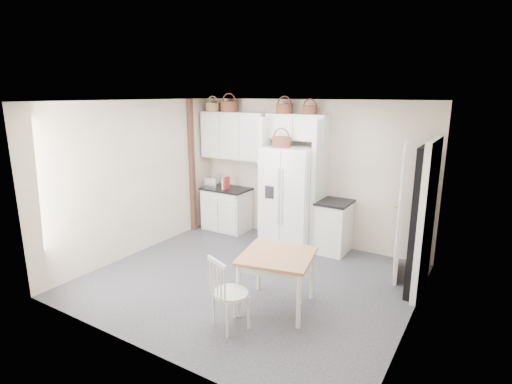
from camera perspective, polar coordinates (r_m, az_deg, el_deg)
The scene contains 27 objects.
floor at distance 6.08m, azimuth -0.94°, elevation -12.46°, with size 4.50×4.50×0.00m, color #2E2E30.
ceiling at distance 5.45m, azimuth -1.05°, elevation 12.86°, with size 4.50×4.50×0.00m, color white.
wall_back at distance 7.35m, azimuth 7.44°, elevation 2.81°, with size 4.50×4.50×0.00m, color #B6AC97.
wall_left at distance 7.06m, azimuth -16.57°, elevation 1.90°, with size 4.00×4.00×0.00m, color #B6AC97.
wall_right at distance 4.84m, azimuth 22.10°, elevation -3.94°, with size 4.00×4.00×0.00m, color #B6AC97.
refrigerator at distance 7.16m, azimuth 4.98°, elevation -0.72°, with size 0.93×0.75×1.79m, color white.
base_cab_left at distance 8.10m, azimuth -4.21°, elevation -2.52°, with size 0.89×0.56×0.83m, color white.
base_cab_right at distance 7.06m, azimuth 11.04°, elevation -5.04°, with size 0.50×0.60×0.87m, color white.
dining_table at distance 5.24m, azimuth 3.01°, elevation -12.56°, with size 0.88×0.88×0.73m, color #A9623C.
windsor_chair at distance 4.79m, azimuth -3.60°, elevation -14.23°, with size 0.43×0.39×0.88m, color white.
counter_left at distance 7.99m, azimuth -4.26°, elevation 0.45°, with size 0.93×0.60×0.04m, color black.
counter_right at distance 6.93m, azimuth 11.21°, elevation -1.46°, with size 0.54×0.64×0.04m, color black.
toaster at distance 8.14m, azimuth -6.41°, elevation 1.45°, with size 0.27×0.15×0.18m, color silver.
cookbook_red at distance 7.86m, azimuth -4.24°, elevation 1.28°, with size 0.04×0.16×0.25m, color #AC2530.
cookbook_cream at distance 7.88m, azimuth -4.50°, elevation 1.27°, with size 0.03×0.15×0.23m, color beige.
basket_upper_a at distance 8.11m, azimuth -6.18°, elevation 11.95°, with size 0.29×0.29×0.17m, color brown.
basket_upper_b at distance 7.87m, azimuth -3.86°, elevation 12.07°, with size 0.34×0.34×0.20m, color #573321.
basket_bridge_a at distance 7.25m, azimuth 4.06°, elevation 11.79°, with size 0.30×0.30×0.17m, color #573321.
basket_bridge_b at distance 7.03m, azimuth 7.66°, elevation 11.55°, with size 0.26×0.26×0.15m, color #573321.
basket_fridge_a at distance 6.96m, azimuth 3.63°, elevation 7.15°, with size 0.34×0.34×0.18m, color #573321.
upper_cabinet at distance 7.84m, azimuth -3.07°, elevation 8.04°, with size 1.40×0.34×0.90m, color white.
bridge_cabinet at distance 7.14m, azimuth 5.97°, elevation 9.23°, with size 1.12×0.34×0.45m, color white.
fridge_panel_left at distance 7.41m, azimuth 1.79°, elevation 1.83°, with size 0.08×0.60×2.30m, color white.
fridge_panel_right at distance 6.97m, azimuth 9.08°, elevation 0.89°, with size 0.08×0.60×2.30m, color white.
trim_post at distance 7.97m, azimuth -9.14°, elevation 3.63°, with size 0.09×0.09×2.60m, color #402917.
doorway_void at distance 5.88m, azimuth 22.70°, elevation -3.74°, with size 0.18×0.85×2.05m, color black.
door_slab at distance 6.26m, azimuth 19.97°, elevation -2.47°, with size 0.80×0.04×2.05m, color white.
Camera 1 is at (2.94, -4.59, 2.70)m, focal length 28.00 mm.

